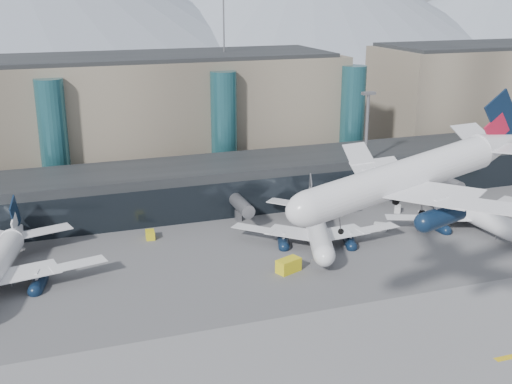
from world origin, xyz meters
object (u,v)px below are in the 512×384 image
lightmast_mid (366,143)px  hero_jet (424,163)px  veh_h (289,265)px  veh_a (33,271)px  veh_d (398,209)px  jet_parked_right (456,200)px  veh_b (150,235)px  veh_c (320,262)px  veh_g (380,227)px  jet_parked_mid (316,219)px

lightmast_mid → hero_jet: bearing=-112.5°
veh_h → hero_jet: bearing=-101.5°
lightmast_mid → veh_a: 74.18m
veh_a → veh_d: (76.01, 8.34, -0.19)m
hero_jet → veh_a: 68.38m
hero_jet → jet_parked_right: hero_jet is taller
lightmast_mid → veh_b: (-49.39, -4.97, -13.63)m
jet_parked_right → veh_c: 39.12m
veh_h → veh_c: bearing=-22.4°
veh_b → veh_c: veh_c is taller
hero_jet → veh_c: size_ratio=10.93×
lightmast_mid → veh_d: (4.73, -7.12, -13.73)m
veh_c → veh_d: bearing=60.1°
hero_jet → jet_parked_right: bearing=41.5°
jet_parked_right → veh_h: bearing=102.6°
veh_g → veh_h: (-25.08, -12.49, 0.44)m
jet_parked_mid → veh_h: jet_parked_mid is taller
hero_jet → veh_b: (-25.51, 52.60, -25.70)m
veh_g → veh_a: bearing=-143.2°
lightmast_mid → jet_parked_mid: lightmast_mid is taller
veh_g → lightmast_mid: bearing=111.2°
veh_b → jet_parked_mid: bearing=-104.2°
jet_parked_right → veh_g: size_ratio=14.03×
jet_parked_mid → veh_d: size_ratio=14.24×
veh_a → veh_h: (41.78, -12.74, 0.30)m
veh_b → veh_h: bearing=-134.3°
hero_jet → veh_a: (-47.40, 42.11, -25.60)m
lightmast_mid → jet_parked_mid: size_ratio=0.74×
jet_parked_right → veh_h: size_ratio=8.38×
lightmast_mid → veh_g: lightmast_mid is taller
hero_jet → veh_c: hero_jet is taller
veh_a → veh_g: size_ratio=1.23×
jet_parked_mid → veh_a: 52.52m
veh_b → veh_g: size_ratio=1.06×
hero_jet → veh_h: (-5.62, 29.37, -25.31)m
veh_c → hero_jet: bearing=-67.5°
jet_parked_mid → jet_parked_right: size_ratio=0.96×
veh_a → jet_parked_mid: bearing=-34.8°
veh_d → veh_c: bearing=159.5°
jet_parked_mid → veh_d: (23.60, 8.56, -3.49)m
jet_parked_right → veh_c: bearing=105.1°
lightmast_mid → veh_h: 42.90m
veh_g → veh_h: veh_h is taller
veh_b → veh_c: (25.92, -23.23, 0.16)m
jet_parked_right → veh_h: jet_parked_right is taller
lightmast_mid → veh_c: size_ratio=7.57×
veh_d → veh_g: bearing=165.9°
veh_a → veh_d: size_ratio=1.30×
veh_d → veh_g: (-9.15, -8.59, 0.06)m
jet_parked_right → veh_a: bearing=86.1°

